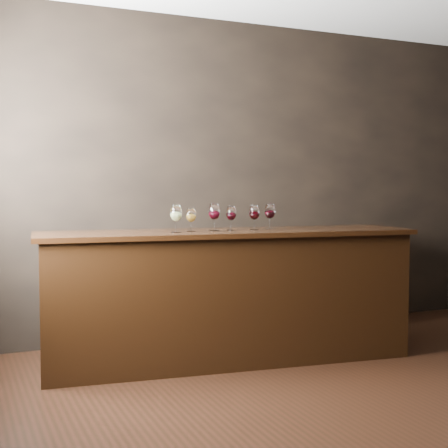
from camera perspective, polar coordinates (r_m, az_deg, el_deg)
name	(u,v)px	position (r m, az deg, el deg)	size (l,w,h in m)	color
ground	(395,411)	(3.98, 15.35, -16.17)	(5.00, 5.00, 0.00)	black
room_shell	(355,103)	(3.73, 11.86, 10.80)	(5.02, 4.52, 2.81)	black
bar_counter	(228,299)	(4.75, 0.40, -6.83)	(2.74, 0.59, 0.96)	black
bar_top	(228,233)	(4.68, 0.40, -0.82)	(2.83, 0.66, 0.04)	black
back_bar_shelf	(249,283)	(5.55, 2.32, -5.39)	(2.63, 0.40, 0.95)	black
glass_white	(176,214)	(4.49, -4.41, 0.95)	(0.09, 0.09, 0.20)	white
glass_amber	(191,216)	(4.59, -3.02, 0.78)	(0.07, 0.07, 0.17)	white
glass_red_a	(214,212)	(4.66, -0.89, 1.08)	(0.09, 0.09, 0.21)	white
glass_red_b	(231,214)	(4.71, 0.67, 0.94)	(0.08, 0.08, 0.19)	white
glass_red_c	(254,213)	(4.76, 2.79, 1.02)	(0.08, 0.08, 0.19)	white
glass_red_d	(270,212)	(4.87, 4.22, 1.13)	(0.08, 0.08, 0.20)	white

